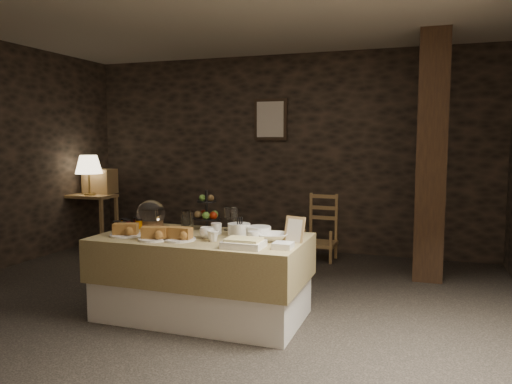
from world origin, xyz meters
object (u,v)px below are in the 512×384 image
(table_lamp, at_px, (89,165))
(wine_rack, at_px, (100,181))
(console_table, at_px, (89,204))
(timber_column, at_px, (431,157))
(fruit_stand, at_px, (207,214))
(chair, at_px, (321,231))
(buffet_table, at_px, (202,270))

(table_lamp, relative_size, wine_rack, 1.28)
(console_table, height_order, timber_column, timber_column)
(fruit_stand, bearing_deg, console_table, 147.31)
(console_table, relative_size, timber_column, 0.28)
(wine_rack, bearing_deg, chair, 3.89)
(buffet_table, height_order, console_table, console_table)
(fruit_stand, bearing_deg, wine_rack, 143.94)
(wine_rack, xyz_separation_m, chair, (3.09, 0.21, -0.55))
(chair, bearing_deg, timber_column, -21.00)
(buffet_table, bearing_deg, wine_rack, 140.36)
(timber_column, relative_size, fruit_stand, 7.46)
(wine_rack, xyz_separation_m, timber_column, (4.34, -0.32, 0.39))
(timber_column, bearing_deg, fruit_stand, -142.19)
(console_table, bearing_deg, buffet_table, -36.63)
(table_lamp, height_order, timber_column, timber_column)
(console_table, relative_size, fruit_stand, 2.11)
(fruit_stand, bearing_deg, buffet_table, -72.41)
(chair, height_order, timber_column, timber_column)
(table_lamp, bearing_deg, console_table, 135.00)
(wine_rack, bearing_deg, console_table, -105.52)
(buffet_table, relative_size, fruit_stand, 4.97)
(table_lamp, xyz_separation_m, fruit_stand, (2.45, -1.55, -0.32))
(wine_rack, xyz_separation_m, fruit_stand, (2.45, -1.78, -0.08))
(wine_rack, relative_size, chair, 0.67)
(buffet_table, xyz_separation_m, console_table, (-2.60, 1.94, 0.21))
(console_table, bearing_deg, chair, 7.08)
(console_table, relative_size, table_lamp, 1.37)
(wine_rack, distance_m, fruit_stand, 3.03)
(timber_column, xyz_separation_m, fruit_stand, (-1.89, -1.47, -0.48))
(wine_rack, bearing_deg, table_lamp, -90.00)
(table_lamp, bearing_deg, wine_rack, 90.00)
(buffet_table, height_order, table_lamp, table_lamp)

